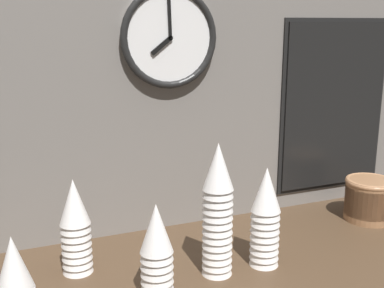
# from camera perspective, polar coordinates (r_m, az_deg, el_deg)

# --- Properties ---
(ground_plane) EXTENTS (1.60, 0.56, 0.04)m
(ground_plane) POSITION_cam_1_polar(r_m,az_deg,el_deg) (1.30, 5.78, -13.82)
(ground_plane) COLOR #4C3826
(wall_tiled_back) EXTENTS (1.60, 0.03, 1.05)m
(wall_tiled_back) POSITION_cam_1_polar(r_m,az_deg,el_deg) (1.39, 1.16, 11.50)
(wall_tiled_back) COLOR slate
(wall_tiled_back) RESTS_ON ground_plane
(cup_stack_far_left) EXTENTS (0.07, 0.07, 0.20)m
(cup_stack_far_left) POSITION_cam_1_polar(r_m,az_deg,el_deg) (1.02, -20.21, -15.35)
(cup_stack_far_left) COLOR white
(cup_stack_far_left) RESTS_ON ground_plane
(cup_stack_center_right) EXTENTS (0.07, 0.07, 0.25)m
(cup_stack_center_right) POSITION_cam_1_polar(r_m,az_deg,el_deg) (1.21, 8.69, -8.55)
(cup_stack_center_right) COLOR white
(cup_stack_center_right) RESTS_ON ground_plane
(cup_stack_center) EXTENTS (0.07, 0.07, 0.33)m
(cup_stack_center) POSITION_cam_1_polar(r_m,az_deg,el_deg) (1.14, 3.06, -7.84)
(cup_stack_center) COLOR white
(cup_stack_center) RESTS_ON ground_plane
(cup_stack_center_left) EXTENTS (0.07, 0.07, 0.22)m
(cup_stack_center_left) POSITION_cam_1_polar(r_m,az_deg,el_deg) (1.07, -4.21, -12.54)
(cup_stack_center_left) COLOR white
(cup_stack_center_left) RESTS_ON ground_plane
(cup_stack_left) EXTENTS (0.07, 0.07, 0.24)m
(cup_stack_left) POSITION_cam_1_polar(r_m,az_deg,el_deg) (1.20, -13.65, -9.48)
(cup_stack_left) COLOR white
(cup_stack_left) RESTS_ON ground_plane
(bowl_stack_far_right) EXTENTS (0.15, 0.15, 0.13)m
(bowl_stack_far_right) POSITION_cam_1_polar(r_m,az_deg,el_deg) (1.58, 20.25, -6.05)
(bowl_stack_far_right) COLOR #996B47
(bowl_stack_far_right) RESTS_ON ground_plane
(wall_clock) EXTENTS (0.27, 0.03, 0.27)m
(wall_clock) POSITION_cam_1_polar(r_m,az_deg,el_deg) (1.32, -2.71, 12.46)
(wall_clock) COLOR white
(menu_board) EXTENTS (0.40, 0.01, 0.55)m
(menu_board) POSITION_cam_1_polar(r_m,az_deg,el_deg) (1.63, 16.45, 4.33)
(menu_board) COLOR black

